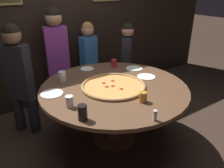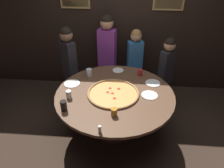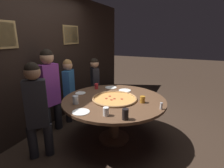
% 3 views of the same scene
% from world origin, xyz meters
% --- Properties ---
extents(ground_plane, '(24.00, 24.00, 0.00)m').
position_xyz_m(ground_plane, '(0.00, 0.00, 0.00)').
color(ground_plane, '#38281E').
extents(back_wall, '(6.40, 0.08, 2.60)m').
position_xyz_m(back_wall, '(0.00, 1.44, 1.30)').
color(back_wall, black).
rests_on(back_wall, ground_plane).
extents(dining_table, '(1.67, 1.67, 0.74)m').
position_xyz_m(dining_table, '(0.00, 0.00, 0.62)').
color(dining_table, brown).
rests_on(dining_table, ground_plane).
extents(giant_pizza, '(0.73, 0.73, 0.03)m').
position_xyz_m(giant_pizza, '(-0.02, -0.02, 0.75)').
color(giant_pizza, '#E0994C').
rests_on(giant_pizza, dining_table).
extents(drink_cup_front_edge, '(0.09, 0.09, 0.13)m').
position_xyz_m(drink_cup_front_edge, '(-0.44, 0.44, 0.80)').
color(drink_cup_front_edge, silver).
rests_on(drink_cup_front_edge, dining_table).
extents(drink_cup_near_left, '(0.07, 0.07, 0.11)m').
position_xyz_m(drink_cup_near_left, '(-0.61, -0.16, 0.80)').
color(drink_cup_near_left, white).
rests_on(drink_cup_near_left, dining_table).
extents(drink_cup_centre_back, '(0.08, 0.08, 0.10)m').
position_xyz_m(drink_cup_centre_back, '(0.02, -0.47, 0.79)').
color(drink_cup_centre_back, '#BC7A23').
rests_on(drink_cup_centre_back, dining_table).
extents(drink_cup_near_right, '(0.07, 0.07, 0.11)m').
position_xyz_m(drink_cup_near_right, '(0.36, 0.53, 0.79)').
color(drink_cup_near_right, '#B22328').
rests_on(drink_cup_near_right, dining_table).
extents(drink_cup_beside_pizza, '(0.08, 0.08, 0.14)m').
position_xyz_m(drink_cup_beside_pizza, '(-0.61, -0.42, 0.81)').
color(drink_cup_beside_pizza, black).
rests_on(drink_cup_beside_pizza, dining_table).
extents(white_plate_far_back, '(0.23, 0.23, 0.01)m').
position_xyz_m(white_plate_far_back, '(0.48, -0.01, 0.74)').
color(white_plate_far_back, white).
rests_on(white_plate_far_back, dining_table).
extents(white_plate_left_side, '(0.24, 0.24, 0.01)m').
position_xyz_m(white_plate_left_side, '(-0.66, 0.20, 0.74)').
color(white_plate_left_side, white).
rests_on(white_plate_left_side, dining_table).
extents(white_plate_near_front, '(0.18, 0.18, 0.01)m').
position_xyz_m(white_plate_near_front, '(0.01, 0.66, 0.74)').
color(white_plate_near_front, white).
rests_on(white_plate_near_front, dining_table).
extents(white_plate_right_side, '(0.23, 0.23, 0.01)m').
position_xyz_m(white_plate_right_side, '(0.55, 0.31, 0.74)').
color(white_plate_right_side, white).
rests_on(white_plate_right_side, dining_table).
extents(condiment_shaker, '(0.04, 0.04, 0.10)m').
position_xyz_m(condiment_shaker, '(-0.11, -0.77, 0.79)').
color(condiment_shaker, silver).
rests_on(condiment_shaker, dining_table).
extents(diner_far_right, '(0.33, 0.34, 1.41)m').
position_xyz_m(diner_far_right, '(-0.85, 0.80, 0.80)').
color(diner_far_right, '#232328').
rests_on(diner_far_right, ground_plane).
extents(diner_centre_back, '(0.31, 0.30, 1.27)m').
position_xyz_m(diner_centre_back, '(0.82, 0.83, 0.72)').
color(diner_centre_back, '#232328').
rests_on(diner_centre_back, ground_plane).
extents(diner_far_left, '(0.40, 0.23, 1.53)m').
position_xyz_m(diner_far_left, '(-0.22, 1.14, 0.87)').
color(diner_far_left, '#232328').
rests_on(diner_far_left, ground_plane).
extents(diner_side_right, '(0.34, 0.20, 1.29)m').
position_xyz_m(diner_side_right, '(0.28, 1.13, 0.73)').
color(diner_side_right, '#232328').
rests_on(diner_side_right, ground_plane).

